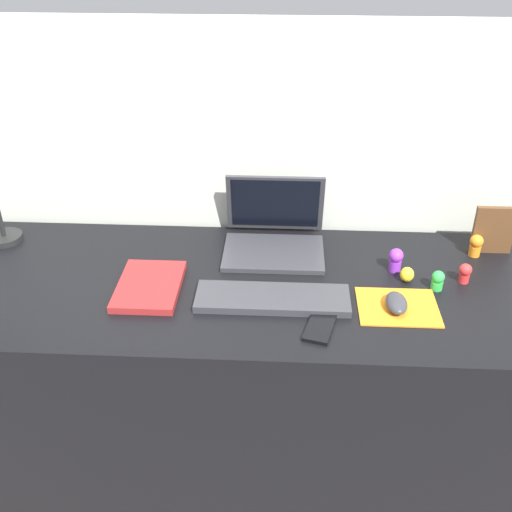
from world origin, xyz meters
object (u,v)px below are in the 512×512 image
(cell_phone, at_px, (320,327))
(toy_figurine_green, at_px, (438,280))
(keyboard, at_px, (273,298))
(notebook_pad, at_px, (149,286))
(toy_figurine_orange, at_px, (476,245))
(toy_figurine_red, at_px, (465,272))
(laptop, at_px, (274,230))
(mouse, at_px, (396,303))
(toy_figurine_yellow, at_px, (407,274))
(picture_frame, at_px, (494,230))
(toy_figurine_purple, at_px, (396,259))

(cell_phone, bearing_deg, toy_figurine_green, 45.48)
(keyboard, distance_m, notebook_pad, 0.34)
(toy_figurine_orange, bearing_deg, keyboard, -155.50)
(toy_figurine_orange, relative_size, toy_figurine_red, 1.19)
(laptop, relative_size, toy_figurine_orange, 4.37)
(notebook_pad, bearing_deg, toy_figurine_red, 5.34)
(laptop, height_order, mouse, laptop)
(mouse, distance_m, cell_phone, 0.22)
(keyboard, xyz_separation_m, cell_phone, (0.12, -0.11, -0.01))
(toy_figurine_yellow, bearing_deg, laptop, 154.83)
(laptop, relative_size, picture_frame, 2.00)
(toy_figurine_yellow, relative_size, toy_figurine_purple, 0.61)
(cell_phone, xyz_separation_m, toy_figurine_yellow, (0.25, 0.23, 0.02))
(mouse, distance_m, notebook_pad, 0.67)
(laptop, height_order, cell_phone, laptop)
(mouse, relative_size, picture_frame, 0.64)
(toy_figurine_red, bearing_deg, laptop, 162.07)
(cell_phone, relative_size, picture_frame, 0.85)
(cell_phone, bearing_deg, mouse, 39.05)
(keyboard, height_order, notebook_pad, same)
(mouse, distance_m, toy_figurine_red, 0.25)
(notebook_pad, bearing_deg, keyboard, -6.95)
(notebook_pad, xyz_separation_m, toy_figurine_red, (0.87, 0.08, 0.02))
(cell_phone, bearing_deg, toy_figurine_red, 44.44)
(picture_frame, xyz_separation_m, toy_figurine_purple, (-0.30, -0.12, -0.04))
(laptop, distance_m, notebook_pad, 0.42)
(mouse, distance_m, toy_figurine_orange, 0.40)
(mouse, bearing_deg, toy_figurine_yellow, 70.49)
(laptop, height_order, picture_frame, laptop)
(toy_figurine_red, bearing_deg, picture_frame, 55.72)
(toy_figurine_orange, distance_m, toy_figurine_red, 0.16)
(mouse, bearing_deg, laptop, 136.01)
(toy_figurine_purple, bearing_deg, notebook_pad, -169.01)
(keyboard, bearing_deg, notebook_pad, 173.16)
(keyboard, xyz_separation_m, toy_figurine_purple, (0.35, 0.17, 0.03))
(toy_figurine_yellow, bearing_deg, cell_phone, -137.40)
(cell_phone, height_order, toy_figurine_green, toy_figurine_green)
(toy_figurine_orange, distance_m, toy_figurine_purple, 0.27)
(picture_frame, bearing_deg, toy_figurine_yellow, -147.54)
(mouse, relative_size, toy_figurine_red, 1.67)
(notebook_pad, xyz_separation_m, picture_frame, (0.99, 0.26, 0.06))
(laptop, distance_m, cell_phone, 0.43)
(toy_figurine_red, height_order, toy_figurine_yellow, toy_figurine_red)
(toy_figurine_yellow, bearing_deg, toy_figurine_red, 1.32)
(keyboard, distance_m, cell_phone, 0.16)
(picture_frame, height_order, toy_figurine_red, picture_frame)
(notebook_pad, bearing_deg, toy_figurine_green, 3.08)
(keyboard, xyz_separation_m, mouse, (0.32, -0.02, 0.01))
(keyboard, bearing_deg, toy_figurine_green, 10.69)
(cell_phone, bearing_deg, toy_figurine_purple, 66.37)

